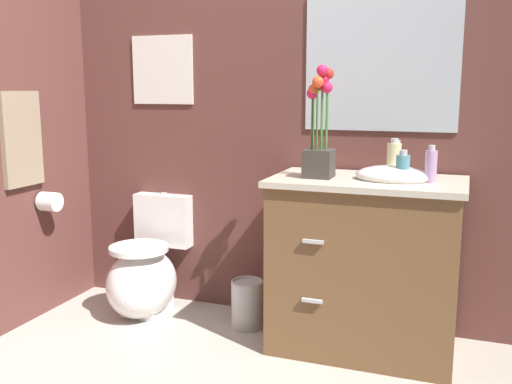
% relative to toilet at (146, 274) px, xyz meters
% --- Properties ---
extents(wall_back, '(3.95, 0.05, 2.50)m').
position_rel_toilet_xyz_m(wall_back, '(0.90, 0.30, 1.01)').
color(wall_back, brown).
rests_on(wall_back, ground_plane).
extents(toilet, '(0.38, 0.59, 0.69)m').
position_rel_toilet_xyz_m(toilet, '(0.00, 0.00, 0.00)').
color(toilet, white).
rests_on(toilet, ground_plane).
extents(vanity_cabinet, '(0.94, 0.56, 1.07)m').
position_rel_toilet_xyz_m(vanity_cabinet, '(1.29, -0.03, 0.21)').
color(vanity_cabinet, brown).
rests_on(vanity_cabinet, ground_plane).
extents(flower_vase, '(0.14, 0.14, 0.55)m').
position_rel_toilet_xyz_m(flower_vase, '(1.05, -0.07, 0.85)').
color(flower_vase, '#38332D').
rests_on(flower_vase, vanity_cabinet).
extents(soap_bottle, '(0.06, 0.06, 0.18)m').
position_rel_toilet_xyz_m(soap_bottle, '(1.59, -0.05, 0.72)').
color(soap_bottle, '#B28CBF').
rests_on(soap_bottle, vanity_cabinet).
extents(lotion_bottle, '(0.07, 0.07, 0.15)m').
position_rel_toilet_xyz_m(lotion_bottle, '(1.46, -0.06, 0.71)').
color(lotion_bottle, teal).
rests_on(lotion_bottle, vanity_cabinet).
extents(hand_wash_bottle, '(0.07, 0.07, 0.19)m').
position_rel_toilet_xyz_m(hand_wash_bottle, '(1.40, 0.05, 0.73)').
color(hand_wash_bottle, beige).
rests_on(hand_wash_bottle, vanity_cabinet).
extents(trash_bin, '(0.18, 0.18, 0.27)m').
position_rel_toilet_xyz_m(trash_bin, '(0.64, 0.02, -0.11)').
color(trash_bin, '#B7B7BC').
rests_on(trash_bin, ground_plane).
extents(wall_poster, '(0.40, 0.01, 0.40)m').
position_rel_toilet_xyz_m(wall_poster, '(0.00, 0.27, 1.19)').
color(wall_poster, silver).
extents(wall_mirror, '(0.80, 0.01, 0.70)m').
position_rel_toilet_xyz_m(wall_mirror, '(1.29, 0.27, 1.21)').
color(wall_mirror, '#B2BCC6').
extents(hanging_towel, '(0.03, 0.28, 0.52)m').
position_rel_toilet_xyz_m(hanging_towel, '(-0.56, -0.32, 0.81)').
color(hanging_towel, gray).
extents(toilet_paper_roll, '(0.11, 0.11, 0.11)m').
position_rel_toilet_xyz_m(toilet_paper_roll, '(-0.50, -0.20, 0.44)').
color(toilet_paper_roll, white).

